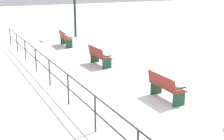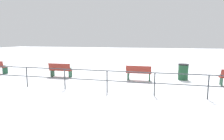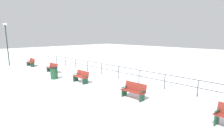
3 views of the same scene
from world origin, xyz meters
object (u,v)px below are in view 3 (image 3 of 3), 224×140
at_px(trash_bin, 54,73).
at_px(lamppost_near, 6,36).
at_px(bench_second, 52,68).
at_px(bench_third, 81,77).
at_px(bench_fourth, 134,91).
at_px(bench_nearest, 31,62).

bearing_deg(trash_bin, lamppost_near, -85.98).
distance_m(bench_second, bench_third, 4.83).
distance_m(bench_fourth, lamppost_near, 17.08).
bearing_deg(bench_fourth, trash_bin, -84.01).
relative_size(bench_fourth, lamppost_near, 0.30).
bearing_deg(bench_nearest, trash_bin, 83.34).
xyz_separation_m(bench_second, lamppost_near, (1.70, -7.10, 2.91)).
height_order(bench_fourth, trash_bin, trash_bin).
height_order(bench_second, trash_bin, trash_bin).
height_order(bench_nearest, bench_fourth, bench_nearest).
bearing_deg(bench_fourth, lamppost_near, -86.18).
xyz_separation_m(bench_third, trash_bin, (0.87, -2.45, 0.01)).
distance_m(bench_fourth, trash_bin, 7.34).
distance_m(bench_nearest, trash_bin, 7.26).
xyz_separation_m(bench_nearest, bench_fourth, (-0.10, 14.47, -0.02)).
bearing_deg(bench_third, lamppost_near, -82.91).
xyz_separation_m(bench_nearest, lamppost_near, (1.57, -2.28, 2.90)).
distance_m(bench_nearest, lamppost_near, 4.01).
distance_m(bench_second, trash_bin, 2.59).
height_order(bench_third, bench_fourth, bench_third).
distance_m(bench_nearest, bench_third, 9.65).
relative_size(bench_third, lamppost_near, 0.30).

